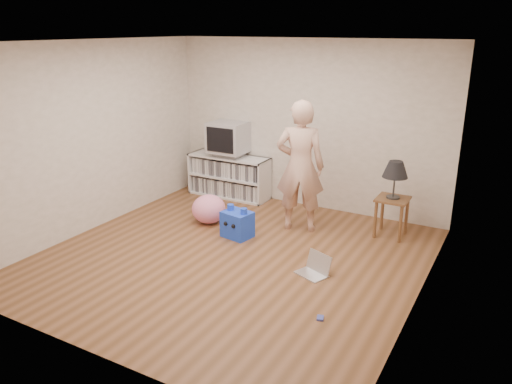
{
  "coord_description": "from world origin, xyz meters",
  "views": [
    {
      "loc": [
        3.03,
        -4.82,
        2.76
      ],
      "look_at": [
        0.12,
        0.4,
        0.77
      ],
      "focal_mm": 35.0,
      "sensor_mm": 36.0,
      "label": 1
    }
  ],
  "objects_px": {
    "dvd_deck": "(229,154)",
    "person": "(300,166)",
    "side_table": "(392,207)",
    "plush_pink": "(209,209)",
    "table_lamp": "(395,170)",
    "crt_tv": "(228,137)",
    "plush_blue": "(237,224)",
    "media_unit": "(230,176)",
    "laptop": "(315,268)"
  },
  "relations": [
    {
      "from": "table_lamp",
      "to": "plush_pink",
      "type": "relative_size",
      "value": 1.04
    },
    {
      "from": "table_lamp",
      "to": "plush_blue",
      "type": "height_order",
      "value": "table_lamp"
    },
    {
      "from": "crt_tv",
      "to": "laptop",
      "type": "xyz_separation_m",
      "value": [
        2.38,
        -1.91,
        -0.95
      ]
    },
    {
      "from": "table_lamp",
      "to": "plush_blue",
      "type": "bearing_deg",
      "value": -149.84
    },
    {
      "from": "table_lamp",
      "to": "plush_pink",
      "type": "distance_m",
      "value": 2.69
    },
    {
      "from": "dvd_deck",
      "to": "person",
      "type": "relative_size",
      "value": 0.24
    },
    {
      "from": "person",
      "to": "plush_pink",
      "type": "relative_size",
      "value": 3.71
    },
    {
      "from": "media_unit",
      "to": "side_table",
      "type": "height_order",
      "value": "media_unit"
    },
    {
      "from": "media_unit",
      "to": "side_table",
      "type": "relative_size",
      "value": 2.55
    },
    {
      "from": "table_lamp",
      "to": "laptop",
      "type": "xyz_separation_m",
      "value": [
        -0.47,
        -1.55,
        -0.88
      ]
    },
    {
      "from": "laptop",
      "to": "plush_pink",
      "type": "relative_size",
      "value": 0.87
    },
    {
      "from": "crt_tv",
      "to": "laptop",
      "type": "relative_size",
      "value": 1.39
    },
    {
      "from": "crt_tv",
      "to": "side_table",
      "type": "xyz_separation_m",
      "value": [
        2.85,
        -0.37,
        -0.6
      ]
    },
    {
      "from": "media_unit",
      "to": "plush_blue",
      "type": "xyz_separation_m",
      "value": [
        1.02,
        -1.45,
        -0.16
      ]
    },
    {
      "from": "dvd_deck",
      "to": "crt_tv",
      "type": "xyz_separation_m",
      "value": [
        0.0,
        -0.0,
        0.29
      ]
    },
    {
      "from": "dvd_deck",
      "to": "side_table",
      "type": "xyz_separation_m",
      "value": [
        2.85,
        -0.37,
        -0.32
      ]
    },
    {
      "from": "dvd_deck",
      "to": "side_table",
      "type": "distance_m",
      "value": 2.89
    },
    {
      "from": "media_unit",
      "to": "laptop",
      "type": "distance_m",
      "value": 3.08
    },
    {
      "from": "plush_pink",
      "to": "side_table",
      "type": "bearing_deg",
      "value": 18.33
    },
    {
      "from": "table_lamp",
      "to": "plush_blue",
      "type": "distance_m",
      "value": 2.24
    },
    {
      "from": "media_unit",
      "to": "laptop",
      "type": "bearing_deg",
      "value": -39.09
    },
    {
      "from": "media_unit",
      "to": "plush_pink",
      "type": "distance_m",
      "value": 1.27
    },
    {
      "from": "media_unit",
      "to": "plush_blue",
      "type": "height_order",
      "value": "media_unit"
    },
    {
      "from": "media_unit",
      "to": "plush_pink",
      "type": "bearing_deg",
      "value": -72.24
    },
    {
      "from": "media_unit",
      "to": "dvd_deck",
      "type": "bearing_deg",
      "value": -90.0
    },
    {
      "from": "side_table",
      "to": "person",
      "type": "bearing_deg",
      "value": -162.52
    },
    {
      "from": "side_table",
      "to": "table_lamp",
      "type": "relative_size",
      "value": 1.07
    },
    {
      "from": "dvd_deck",
      "to": "plush_blue",
      "type": "bearing_deg",
      "value": -54.5
    },
    {
      "from": "dvd_deck",
      "to": "crt_tv",
      "type": "bearing_deg",
      "value": -90.0
    },
    {
      "from": "crt_tv",
      "to": "table_lamp",
      "type": "relative_size",
      "value": 1.17
    },
    {
      "from": "plush_blue",
      "to": "person",
      "type": "bearing_deg",
      "value": 58.64
    },
    {
      "from": "side_table",
      "to": "person",
      "type": "relative_size",
      "value": 0.3
    },
    {
      "from": "person",
      "to": "dvd_deck",
      "type": "bearing_deg",
      "value": -42.24
    },
    {
      "from": "laptop",
      "to": "side_table",
      "type": "bearing_deg",
      "value": 95.26
    },
    {
      "from": "dvd_deck",
      "to": "plush_blue",
      "type": "height_order",
      "value": "dvd_deck"
    },
    {
      "from": "laptop",
      "to": "media_unit",
      "type": "bearing_deg",
      "value": 163.09
    },
    {
      "from": "side_table",
      "to": "plush_pink",
      "type": "relative_size",
      "value": 1.11
    },
    {
      "from": "dvd_deck",
      "to": "plush_pink",
      "type": "bearing_deg",
      "value": -72.02
    },
    {
      "from": "media_unit",
      "to": "side_table",
      "type": "xyz_separation_m",
      "value": [
        2.85,
        -0.39,
        0.07
      ]
    },
    {
      "from": "media_unit",
      "to": "laptop",
      "type": "height_order",
      "value": "media_unit"
    },
    {
      "from": "crt_tv",
      "to": "plush_pink",
      "type": "height_order",
      "value": "crt_tv"
    },
    {
      "from": "dvd_deck",
      "to": "table_lamp",
      "type": "relative_size",
      "value": 0.87
    },
    {
      "from": "table_lamp",
      "to": "media_unit",
      "type": "bearing_deg",
      "value": 172.29
    },
    {
      "from": "side_table",
      "to": "plush_pink",
      "type": "bearing_deg",
      "value": -161.67
    },
    {
      "from": "plush_pink",
      "to": "person",
      "type": "bearing_deg",
      "value": 19.14
    },
    {
      "from": "side_table",
      "to": "laptop",
      "type": "distance_m",
      "value": 1.65
    },
    {
      "from": "media_unit",
      "to": "person",
      "type": "bearing_deg",
      "value": -25.16
    },
    {
      "from": "side_table",
      "to": "plush_pink",
      "type": "height_order",
      "value": "side_table"
    },
    {
      "from": "plush_blue",
      "to": "laptop",
      "type": "bearing_deg",
      "value": -8.91
    },
    {
      "from": "side_table",
      "to": "person",
      "type": "distance_m",
      "value": 1.37
    }
  ]
}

